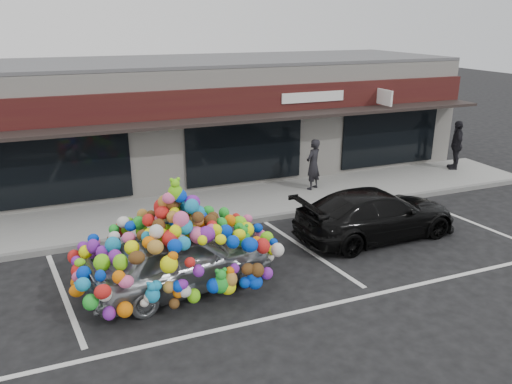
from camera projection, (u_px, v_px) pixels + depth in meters
name	position (u px, v px, depth m)	size (l,w,h in m)	color
ground	(207.00, 273.00, 11.85)	(90.00, 90.00, 0.00)	black
shop_building	(141.00, 120.00, 18.56)	(24.00, 7.20, 4.31)	silver
sidewalk	(170.00, 213.00, 15.34)	(26.00, 3.00, 0.15)	gray
kerb	(182.00, 231.00, 14.02)	(26.00, 0.18, 0.16)	slate
parking_stripe_left	(64.00, 295.00, 10.91)	(0.12, 4.40, 0.01)	silver
parking_stripe_mid	(308.00, 251.00, 12.99)	(0.12, 4.40, 0.01)	silver
parking_stripe_right	(470.00, 221.00, 14.87)	(0.12, 4.40, 0.01)	silver
lane_line	(329.00, 305.00, 10.52)	(14.00, 0.12, 0.01)	silver
toy_car	(180.00, 252.00, 10.93)	(2.99, 4.65, 2.56)	#ABB1B6
black_sedan	(376.00, 214.00, 13.63)	(4.65, 1.89, 1.35)	black
pedestrian_a	(313.00, 164.00, 17.02)	(0.64, 0.42, 1.75)	#222428
pedestrian_c	(456.00, 145.00, 19.36)	(0.46, 1.11, 1.90)	#252227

